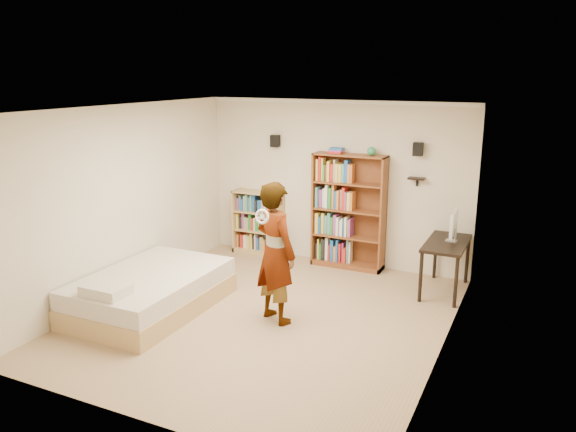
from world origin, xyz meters
name	(u,v)px	position (x,y,z in m)	size (l,w,h in m)	color
ground	(266,317)	(0.00, 0.00, 0.00)	(4.50, 5.00, 0.01)	tan
room_shell	(265,186)	(0.00, 0.00, 1.76)	(4.52, 5.02, 2.71)	beige
crown_molding	(264,111)	(0.00, 0.00, 2.67)	(4.50, 5.00, 0.06)	white
speaker_left	(275,141)	(-1.05, 2.40, 2.00)	(0.14, 0.12, 0.20)	black
speaker_right	(418,149)	(1.35, 2.40, 2.00)	(0.14, 0.12, 0.20)	black
wall_shelf	(416,179)	(1.35, 2.41, 1.55)	(0.25, 0.16, 0.03)	black
tall_bookshelf	(349,212)	(0.31, 2.33, 0.93)	(1.18, 0.34, 1.87)	brown
low_bookshelf	(258,223)	(-1.36, 2.33, 0.56)	(0.89, 0.33, 1.11)	tan
computer_desk	(445,267)	(1.95, 1.89, 0.38)	(0.56, 1.12, 0.76)	black
imac	(452,227)	(2.00, 1.94, 0.98)	(0.09, 0.44, 0.44)	silver
daybed	(150,287)	(-1.53, -0.44, 0.32)	(1.41, 2.17, 0.64)	beige
person	(275,253)	(0.15, -0.01, 0.92)	(0.67, 0.44, 1.83)	black
wii_wheel	(262,217)	(0.15, -0.36, 1.47)	(0.18, 0.18, 0.03)	silver
navy_bag	(277,242)	(-0.99, 2.33, 0.25)	(0.37, 0.24, 0.50)	black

